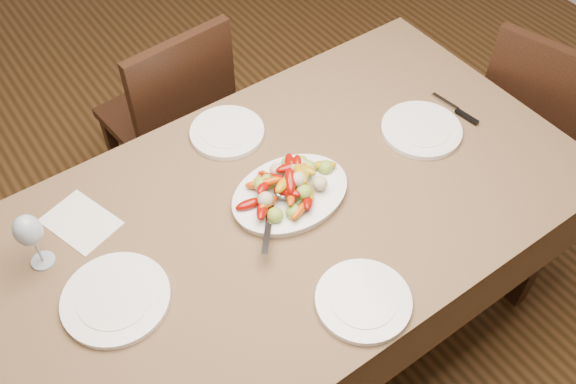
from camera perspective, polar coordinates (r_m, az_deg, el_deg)
The scene contains 14 objects.
floor at distance 2.61m, azimuth 3.70°, elevation -9.78°, with size 6.00×6.00×0.00m, color #3A2511.
dining_table at distance 2.22m, azimuth 0.00°, elevation -7.38°, with size 1.84×1.04×0.76m, color brown.
chair_far at distance 2.64m, azimuth -10.88°, elevation 6.66°, with size 0.42×0.42×0.95m, color black, non-canonical shape.
chair_right at distance 2.76m, azimuth 21.69°, elevation 5.80°, with size 0.42×0.42×0.95m, color black, non-canonical shape.
serving_platter at distance 1.92m, azimuth 0.19°, elevation -0.31°, with size 0.36×0.27×0.02m, color white.
roasted_vegetables at distance 1.88m, azimuth 0.20°, elevation 0.81°, with size 0.30×0.20×0.09m, color #750702, non-canonical shape.
serving_spoon at distance 1.85m, azimuth -0.76°, elevation -1.20°, with size 0.28×0.06×0.03m, color #9EA0A8, non-canonical shape.
plate_left at distance 1.78m, azimuth -15.05°, elevation -9.17°, with size 0.29×0.29×0.02m, color white.
plate_right at distance 2.16m, azimuth 11.77°, elevation 5.43°, with size 0.26×0.26×0.02m, color white.
plate_far at distance 2.12m, azimuth -5.43°, elevation 5.29°, with size 0.24×0.24×0.02m, color white.
plate_near at distance 1.73m, azimuth 6.71°, elevation -9.60°, with size 0.26×0.26×0.02m, color white.
wine_glass at distance 1.84m, azimuth -21.76°, elevation -3.97°, with size 0.08×0.08×0.20m, color #8C99A5, non-canonical shape.
menu_card at distance 1.97m, azimuth -17.93°, elevation -2.54°, with size 0.15×0.21×0.00m, color silver.
table_knife at distance 2.27m, azimuth 14.77°, elevation 7.03°, with size 0.02×0.20×0.01m, color #9EA0A8, non-canonical shape.
Camera 1 is at (-0.90, -0.98, 2.24)m, focal length 40.00 mm.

